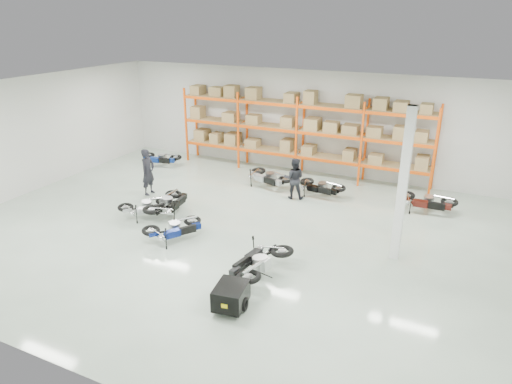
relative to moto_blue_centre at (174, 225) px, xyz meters
The scene contains 14 objects.
room 2.54m from the moto_blue_centre, 45.86° to the left, with size 18.00×18.00×18.00m.
pallet_rack 8.08m from the moto_blue_centre, 80.57° to the left, with size 11.28×0.98×3.62m.
structural_column 6.97m from the moto_blue_centre, 15.76° to the left, with size 0.25×0.25×4.50m, color white.
moto_blue_centre is the anchor object (origin of this frame).
moto_silver_left 2.23m from the moto_blue_centre, 151.12° to the left, with size 0.72×1.62×0.99m, color #B6B7BD, non-canonical shape.
moto_black_far_left 2.04m from the moto_blue_centre, 130.47° to the left, with size 0.82×1.83×1.12m, color black, non-canonical shape.
moto_touring_right 3.43m from the moto_blue_centre, 14.28° to the right, with size 0.87×1.95×1.19m, color black, non-canonical shape.
trailer 4.13m from the moto_blue_centre, 36.33° to the right, with size 0.84×1.55×0.64m.
moto_back_a 7.78m from the moto_blue_centre, 129.56° to the left, with size 0.74×1.66×1.01m, color navy, non-canonical shape.
moto_back_b 5.67m from the moto_blue_centre, 82.48° to the left, with size 0.81×1.82×1.11m, color #A6A9AF, non-canonical shape.
moto_back_c 6.31m from the moto_blue_centre, 61.46° to the left, with size 0.74×1.66×1.01m, color black, non-canonical shape.
moto_back_d 9.00m from the moto_blue_centre, 39.33° to the left, with size 0.79×1.77×1.08m, color #40110C, non-canonical shape.
person_left 4.35m from the moto_blue_centre, 137.99° to the left, with size 0.67×0.44×1.84m, color black.
person_back 5.38m from the moto_blue_centre, 66.48° to the left, with size 0.79×0.61×1.62m, color #21232A.
Camera 1 is at (6.55, -11.96, 6.73)m, focal length 32.00 mm.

